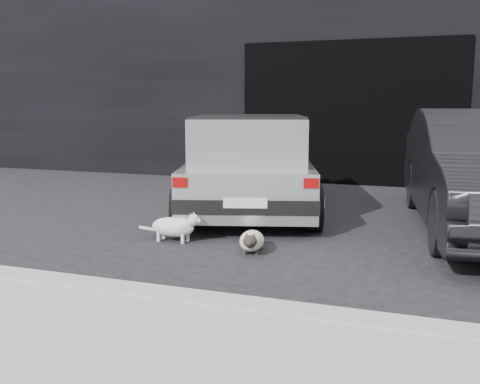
% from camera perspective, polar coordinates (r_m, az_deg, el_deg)
% --- Properties ---
extents(ground, '(80.00, 80.00, 0.00)m').
position_cam_1_polar(ground, '(6.52, -2.36, -3.61)').
color(ground, black).
rests_on(ground, ground).
extents(building_facade, '(34.00, 4.00, 5.00)m').
position_cam_1_polar(building_facade, '(12.02, 13.16, 14.04)').
color(building_facade, black).
rests_on(building_facade, ground).
extents(garage_opening, '(4.00, 0.10, 2.60)m').
position_cam_1_polar(garage_opening, '(9.98, 11.63, 8.21)').
color(garage_opening, black).
rests_on(garage_opening, ground).
extents(curb, '(18.00, 0.25, 0.12)m').
position_cam_1_polar(curb, '(3.83, -2.77, -12.06)').
color(curb, '#989893').
rests_on(curb, ground).
extents(silver_hatchback, '(2.54, 3.87, 1.31)m').
position_cam_1_polar(silver_hatchback, '(7.33, 1.06, 3.52)').
color(silver_hatchback, '#B2B5B7').
rests_on(silver_hatchback, ground).
extents(cat_siamese, '(0.36, 0.71, 0.25)m').
position_cam_1_polar(cat_siamese, '(5.34, 1.24, -5.23)').
color(cat_siamese, beige).
rests_on(cat_siamese, ground).
extents(cat_white, '(0.73, 0.25, 0.34)m').
position_cam_1_polar(cat_white, '(5.78, -6.87, -3.66)').
color(cat_white, silver).
rests_on(cat_white, ground).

